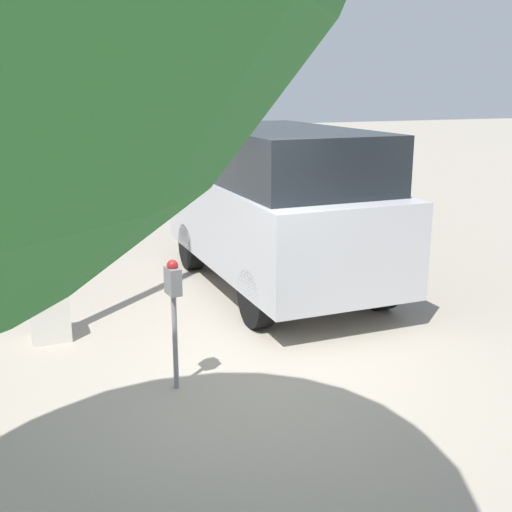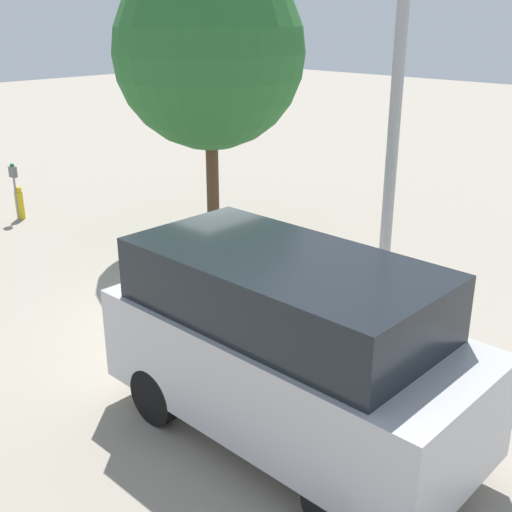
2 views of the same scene
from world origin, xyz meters
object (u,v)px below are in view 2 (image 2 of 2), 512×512
object	(u,v)px
lamp_post	(388,211)
fire_hydrant	(19,203)
parking_meter_far	(14,179)
parked_van	(287,344)
parking_meter_near	(256,260)
street_tree	(209,53)

from	to	relation	value
lamp_post	fire_hydrant	distance (m)	9.85
parking_meter_far	parked_van	xyz separation A→B (m)	(10.43, -1.92, 0.20)
lamp_post	parking_meter_near	bearing A→B (deg)	-149.83
parking_meter_near	fire_hydrant	xyz separation A→B (m)	(-7.87, -0.20, -0.55)
parking_meter_far	fire_hydrant	distance (m)	0.63
parking_meter_near	street_tree	distance (m)	5.00
parking_meter_far	lamp_post	world-z (taller)	lamp_post
parked_van	parking_meter_near	bearing A→B (deg)	139.39
street_tree	fire_hydrant	size ratio (longest dim) A/B	7.25
parking_meter_near	parking_meter_far	world-z (taller)	parking_meter_far
parking_meter_near	parked_van	bearing A→B (deg)	-46.16
parking_meter_near	parked_van	size ratio (longest dim) A/B	0.29
parking_meter_near	lamp_post	xyz separation A→B (m)	(1.78, 1.04, 0.98)
parking_meter_far	fire_hydrant	xyz separation A→B (m)	(-0.04, 0.08, -0.63)
lamp_post	parked_van	distance (m)	3.42
street_tree	fire_hydrant	bearing A→B (deg)	-152.91
street_tree	fire_hydrant	world-z (taller)	street_tree
parking_meter_near	fire_hydrant	distance (m)	7.89
parking_meter_near	fire_hydrant	bearing A→B (deg)	175.59
fire_hydrant	parking_meter_near	bearing A→B (deg)	1.47
parking_meter_far	fire_hydrant	world-z (taller)	parking_meter_far
parking_meter_far	street_tree	distance (m)	5.88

